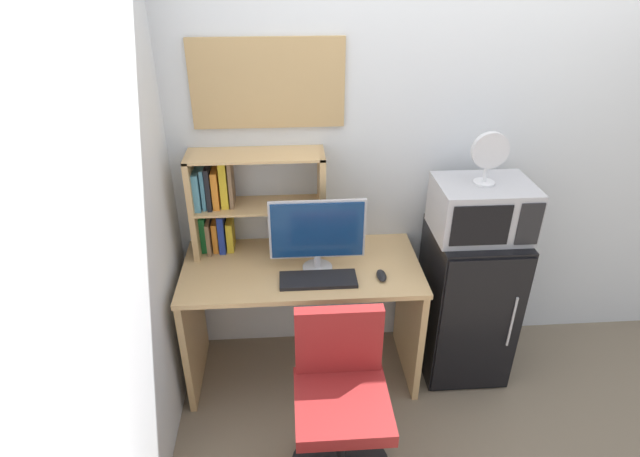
# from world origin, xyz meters

# --- Properties ---
(wall_back) EXTENTS (6.40, 0.04, 2.60)m
(wall_back) POSITION_xyz_m (0.40, 0.02, 1.30)
(wall_back) COLOR silver
(wall_back) RESTS_ON ground_plane
(wall_left) EXTENTS (0.04, 4.40, 2.60)m
(wall_left) POSITION_xyz_m (-1.62, -1.60, 1.30)
(wall_left) COLOR silver
(wall_left) RESTS_ON ground_plane
(desk) EXTENTS (1.31, 0.63, 0.78)m
(desk) POSITION_xyz_m (-0.89, -0.32, 0.54)
(desk) COLOR tan
(desk) RESTS_ON ground_plane
(hutch_bookshelf) EXTENTS (0.74, 0.24, 0.59)m
(hutch_bookshelf) POSITION_xyz_m (-1.23, -0.11, 1.09)
(hutch_bookshelf) COLOR tan
(hutch_bookshelf) RESTS_ON desk
(monitor) EXTENTS (0.51, 0.16, 0.42)m
(monitor) POSITION_xyz_m (-0.81, -0.35, 1.01)
(monitor) COLOR #B7B7BC
(monitor) RESTS_ON desk
(keyboard) EXTENTS (0.41, 0.16, 0.02)m
(keyboard) POSITION_xyz_m (-0.81, -0.47, 0.79)
(keyboard) COLOR black
(keyboard) RESTS_ON desk
(computer_mouse) EXTENTS (0.05, 0.11, 0.03)m
(computer_mouse) POSITION_xyz_m (-0.47, -0.46, 0.79)
(computer_mouse) COLOR black
(computer_mouse) RESTS_ON desk
(mini_fridge) EXTENTS (0.48, 0.51, 0.94)m
(mini_fridge) POSITION_xyz_m (0.08, -0.31, 0.47)
(mini_fridge) COLOR black
(mini_fridge) RESTS_ON ground_plane
(microwave) EXTENTS (0.50, 0.38, 0.29)m
(microwave) POSITION_xyz_m (0.08, -0.30, 1.09)
(microwave) COLOR #ADADB2
(microwave) RESTS_ON mini_fridge
(desk_fan) EXTENTS (0.19, 0.11, 0.28)m
(desk_fan) POSITION_xyz_m (0.07, -0.31, 1.40)
(desk_fan) COLOR silver
(desk_fan) RESTS_ON microwave
(desk_chair) EXTENTS (0.50, 0.50, 0.88)m
(desk_chair) POSITION_xyz_m (-0.74, -0.98, 0.39)
(desk_chair) COLOR black
(desk_chair) RESTS_ON ground_plane
(wall_corkboard) EXTENTS (0.80, 0.02, 0.46)m
(wall_corkboard) POSITION_xyz_m (-1.04, -0.01, 1.70)
(wall_corkboard) COLOR tan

